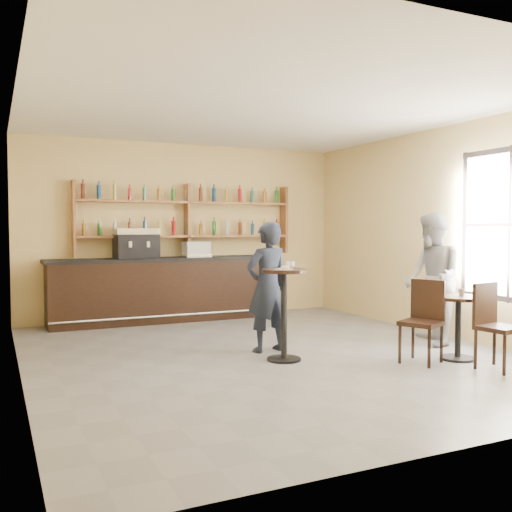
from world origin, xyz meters
name	(u,v)px	position (x,y,z in m)	size (l,w,h in m)	color
floor	(268,354)	(0.00, 0.00, 0.00)	(7.00, 7.00, 0.00)	slate
ceiling	(268,108)	(0.00, 0.00, 3.20)	(7.00, 7.00, 0.00)	white
wall_back	(185,231)	(0.00, 3.50, 1.60)	(7.00, 7.00, 0.00)	#DFC17E
wall_front	(475,236)	(0.00, -3.50, 1.60)	(7.00, 7.00, 0.00)	#DFC17E
wall_left	(18,233)	(-3.00, 0.00, 1.60)	(7.00, 7.00, 0.00)	#DFC17E
wall_right	(445,232)	(3.00, 0.00, 1.60)	(7.00, 7.00, 0.00)	#DFC17E
window_pane	(510,225)	(2.99, -1.20, 1.70)	(2.00, 2.00, 0.00)	white
window_frame	(510,225)	(2.99, -1.20, 1.70)	(0.04, 1.70, 2.10)	black
shelf_unit	(187,219)	(0.00, 3.37, 1.81)	(4.00, 0.26, 1.40)	brown
liquor_bottles	(187,210)	(0.00, 3.37, 1.98)	(3.68, 0.10, 1.00)	#8C5919
bar_counter	(167,289)	(-0.45, 3.15, 0.57)	(4.18, 0.81, 1.13)	black
espresso_machine	(136,243)	(-1.00, 3.15, 1.39)	(0.72, 0.46, 0.52)	black
pastry_case	(196,249)	(0.10, 3.15, 1.27)	(0.46, 0.37, 0.28)	silver
pedestal_table	(284,315)	(0.03, -0.41, 0.57)	(0.56, 0.56, 1.14)	black
napkin	(284,269)	(0.03, -0.41, 1.15)	(0.17, 0.17, 0.00)	white
donut	(285,267)	(0.04, -0.42, 1.17)	(0.11, 0.11, 0.04)	#CF8D4C
cup_pedestal	(290,265)	(0.17, -0.31, 1.19)	(0.11, 0.11, 0.09)	white
man_main	(268,287)	(0.07, 0.15, 0.87)	(0.63, 0.42, 1.74)	black
cafe_table	(458,328)	(2.04, -1.28, 0.40)	(0.63, 0.63, 0.80)	black
cup_cafe	(462,292)	(2.09, -1.28, 0.85)	(0.10, 0.10, 0.09)	white
chair_west	(421,322)	(1.49, -1.23, 0.51)	(0.44, 0.44, 1.01)	black
chair_south	(500,327)	(2.09, -1.88, 0.50)	(0.44, 0.44, 1.01)	black
patron_second	(433,279)	(2.38, -0.44, 0.94)	(0.91, 0.71, 1.88)	gray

